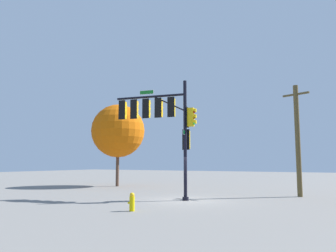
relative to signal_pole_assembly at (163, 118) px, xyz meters
The scene contains 5 objects.
ground_plane 5.07m from the signal_pole_assembly, behind, with size 120.00×120.00×0.00m, color slate.
signal_pole_assembly is the anchor object (origin of this frame).
utility_pole 8.97m from the signal_pole_assembly, 141.57° to the right, with size 1.74×0.71×7.26m.
fire_hydrant 6.58m from the signal_pole_assembly, 103.11° to the left, with size 0.33×0.24×0.83m.
tree_near 11.47m from the signal_pole_assembly, 38.91° to the right, with size 4.94×4.94×7.58m.
Camera 1 is at (-8.33, 17.25, 2.20)m, focal length 34.83 mm.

